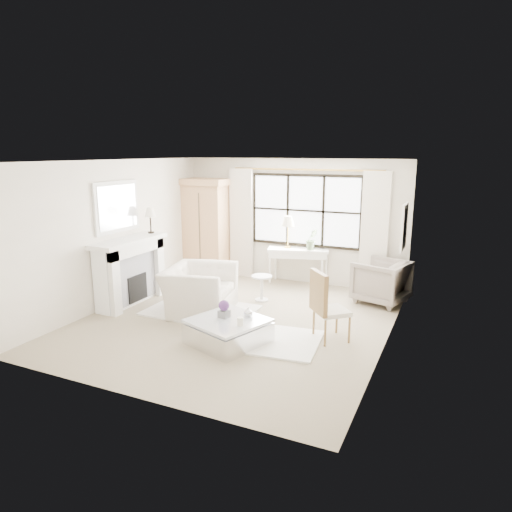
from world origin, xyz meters
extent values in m
plane|color=tan|center=(0.00, 0.00, 0.00)|extent=(5.50, 5.50, 0.00)
plane|color=white|center=(0.00, 0.00, 2.70)|extent=(5.50, 5.50, 0.00)
plane|color=silver|center=(0.00, 2.75, 1.35)|extent=(5.00, 0.00, 5.00)
plane|color=beige|center=(0.00, -2.75, 1.35)|extent=(5.00, 0.00, 5.00)
plane|color=white|center=(-2.50, 0.00, 1.35)|extent=(0.00, 5.50, 5.50)
plane|color=beige|center=(2.50, 0.00, 1.35)|extent=(0.00, 5.50, 5.50)
cube|color=white|center=(0.30, 2.73, 1.60)|extent=(2.40, 0.02, 1.50)
cylinder|color=#AE843C|center=(0.30, 2.67, 2.47)|extent=(3.30, 0.04, 0.04)
cube|color=silver|center=(-1.20, 2.65, 1.24)|extent=(0.55, 0.10, 2.47)
cube|color=silver|center=(1.80, 2.65, 1.24)|extent=(0.55, 0.10, 2.47)
cube|color=white|center=(-2.29, 0.00, 0.59)|extent=(0.34, 1.50, 1.18)
cube|color=#B0B0B7|center=(-2.12, 0.00, 0.53)|extent=(0.03, 1.22, 0.97)
cube|color=black|center=(-2.11, 0.00, 0.32)|extent=(0.06, 0.52, 0.50)
cube|color=white|center=(-2.25, 0.00, 1.22)|extent=(0.58, 1.66, 0.08)
cube|color=silver|center=(-2.47, 0.00, 1.84)|extent=(0.05, 1.15, 0.95)
cube|color=silver|center=(-2.44, 0.00, 1.84)|extent=(0.02, 1.00, 0.80)
cube|color=white|center=(2.47, 1.70, 1.55)|extent=(0.04, 0.62, 0.82)
cube|color=beige|center=(2.45, 1.70, 1.55)|extent=(0.01, 0.52, 0.72)
cylinder|color=black|center=(-2.22, 0.65, 1.27)|extent=(0.12, 0.12, 0.03)
cylinder|color=black|center=(-2.22, 0.65, 1.44)|extent=(0.03, 0.03, 0.30)
cone|color=beige|center=(-2.22, 0.65, 1.68)|extent=(0.22, 0.22, 0.18)
cube|color=tan|center=(-2.01, 2.44, 1.05)|extent=(1.02, 0.63, 2.10)
cube|color=tan|center=(-2.01, 2.44, 2.17)|extent=(1.14, 0.73, 0.14)
cube|color=white|center=(0.23, 2.52, 0.68)|extent=(1.31, 0.74, 0.14)
cube|color=white|center=(0.23, 2.52, 0.77)|extent=(1.37, 0.79, 0.06)
cylinder|color=gold|center=(-0.02, 2.52, 0.82)|extent=(0.14, 0.14, 0.03)
cylinder|color=gold|center=(-0.02, 2.52, 1.06)|extent=(0.02, 0.02, 0.46)
cone|color=beige|center=(-0.02, 2.52, 1.38)|extent=(0.28, 0.28, 0.22)
imported|color=#617D53|center=(0.52, 2.51, 1.03)|extent=(0.32, 0.31, 0.45)
cylinder|color=silver|center=(-0.03, 1.16, 0.01)|extent=(0.26, 0.26, 0.03)
cylinder|color=silver|center=(-0.03, 1.16, 0.25)|extent=(0.06, 0.06, 0.44)
cylinder|color=white|center=(-0.03, 1.16, 0.49)|extent=(0.40, 0.40, 0.03)
cube|color=white|center=(-0.80, 0.15, 0.02)|extent=(1.89, 1.34, 0.03)
cube|color=white|center=(0.82, -0.57, 0.01)|extent=(1.71, 1.36, 0.03)
imported|color=silver|center=(-0.80, 0.12, 0.42)|extent=(1.34, 1.47, 0.83)
imported|color=gray|center=(2.09, 2.02, 0.42)|extent=(1.13, 1.11, 0.83)
cube|color=beige|center=(1.70, -0.11, 0.46)|extent=(0.66, 0.66, 0.07)
cube|color=olive|center=(1.53, -0.27, 0.78)|extent=(0.35, 0.39, 0.60)
cube|color=silver|center=(0.32, -0.90, 0.16)|extent=(1.28, 1.28, 0.32)
cube|color=silver|center=(0.32, -0.90, 0.36)|extent=(1.28, 1.28, 0.04)
cube|color=slate|center=(0.22, -0.84, 0.43)|extent=(0.16, 0.16, 0.11)
sphere|color=#522A6A|center=(0.22, -0.84, 0.57)|extent=(0.16, 0.16, 0.16)
cylinder|color=white|center=(0.59, -1.03, 0.44)|extent=(0.09, 0.09, 0.12)
imported|color=silver|center=(0.54, -0.65, 0.45)|extent=(0.18, 0.18, 0.15)
camera|label=1|loc=(3.38, -6.61, 2.86)|focal=32.00mm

